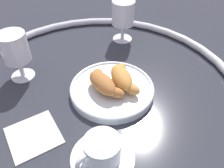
# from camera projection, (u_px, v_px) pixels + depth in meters

# --- Properties ---
(ground_plane) EXTENTS (2.20, 2.20, 0.00)m
(ground_plane) POSITION_uv_depth(u_px,v_px,m) (99.00, 91.00, 0.65)
(ground_plane) COLOR #2D3038
(table_chrome_rim) EXTENTS (0.79, 0.79, 0.02)m
(table_chrome_rim) POSITION_uv_depth(u_px,v_px,m) (98.00, 88.00, 0.64)
(table_chrome_rim) COLOR silver
(table_chrome_rim) RESTS_ON ground_plane
(pastry_plate) EXTENTS (0.23, 0.23, 0.02)m
(pastry_plate) POSITION_uv_depth(u_px,v_px,m) (112.00, 89.00, 0.63)
(pastry_plate) COLOR silver
(pastry_plate) RESTS_ON ground_plane
(croissant_large) EXTENTS (0.14, 0.07, 0.04)m
(croissant_large) POSITION_uv_depth(u_px,v_px,m) (103.00, 83.00, 0.61)
(croissant_large) COLOR #AD6B33
(croissant_large) RESTS_ON pastry_plate
(croissant_small) EXTENTS (0.13, 0.09, 0.04)m
(croissant_small) POSITION_uv_depth(u_px,v_px,m) (123.00, 78.00, 0.62)
(croissant_small) COLOR #CC893D
(croissant_small) RESTS_ON pastry_plate
(coffee_cup_near) EXTENTS (0.14, 0.14, 0.06)m
(coffee_cup_near) POSITION_uv_depth(u_px,v_px,m) (102.00, 152.00, 0.48)
(coffee_cup_near) COLOR silver
(coffee_cup_near) RESTS_ON ground_plane
(juice_glass_left) EXTENTS (0.08, 0.08, 0.14)m
(juice_glass_left) POSITION_uv_depth(u_px,v_px,m) (123.00, 14.00, 0.78)
(juice_glass_left) COLOR white
(juice_glass_left) RESTS_ON ground_plane
(juice_glass_right) EXTENTS (0.08, 0.08, 0.14)m
(juice_glass_right) POSITION_uv_depth(u_px,v_px,m) (15.00, 50.00, 0.63)
(juice_glass_right) COLOR white
(juice_glass_right) RESTS_ON ground_plane
(folded_napkin) EXTENTS (0.13, 0.13, 0.01)m
(folded_napkin) POSITION_uv_depth(u_px,v_px,m) (34.00, 135.00, 0.54)
(folded_napkin) COLOR silver
(folded_napkin) RESTS_ON ground_plane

